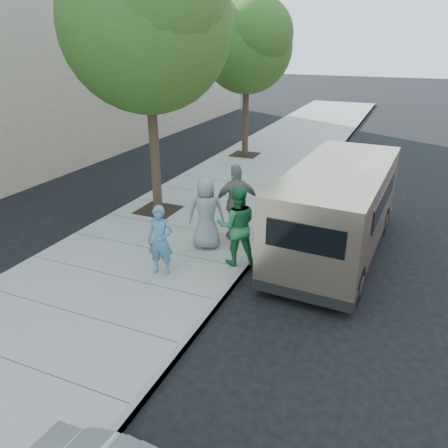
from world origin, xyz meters
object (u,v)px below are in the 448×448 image
at_px(person_gray_shirt, 206,213).
at_px(van, 338,208).
at_px(person_officer, 160,241).
at_px(tree_near, 148,18).
at_px(person_green_shirt, 237,225).
at_px(parking_meter, 206,209).
at_px(tree_far, 248,43).
at_px(person_striped_polo, 237,203).

bearing_deg(person_gray_shirt, van, -178.65).
relative_size(person_officer, person_gray_shirt, 0.86).
relative_size(tree_near, person_green_shirt, 3.94).
height_order(tree_near, parking_meter, tree_near).
xyz_separation_m(parking_meter, person_gray_shirt, (0.07, -0.11, -0.04)).
xyz_separation_m(tree_far, person_striped_polo, (2.94, -8.56, -3.73)).
bearing_deg(person_green_shirt, person_striped_polo, -95.53).
bearing_deg(person_gray_shirt, tree_near, -56.98).
xyz_separation_m(van, person_striped_polo, (-2.48, -0.50, -0.04)).
height_order(tree_near, person_green_shirt, tree_near).
height_order(tree_near, tree_far, tree_near).
bearing_deg(parking_meter, person_green_shirt, -50.10).
xyz_separation_m(person_green_shirt, person_striped_polo, (-0.51, 1.27, 0.05)).
distance_m(parking_meter, person_gray_shirt, 0.13).
xyz_separation_m(parking_meter, person_green_shirt, (1.08, -0.61, -0.02)).
bearing_deg(person_striped_polo, person_officer, 35.68).
distance_m(person_officer, person_green_shirt, 1.78).
distance_m(person_green_shirt, person_gray_shirt, 1.13).
xyz_separation_m(van, person_officer, (-3.34, -2.89, -0.25)).
bearing_deg(parking_meter, tree_far, 83.68).
bearing_deg(person_green_shirt, tree_near, -60.24).
xyz_separation_m(tree_far, person_green_shirt, (3.45, -9.83, -3.78)).
distance_m(tree_near, van, 6.97).
bearing_deg(person_green_shirt, van, -165.52).
bearing_deg(van, person_gray_shirt, -153.88).
distance_m(tree_far, person_officer, 11.82).
relative_size(tree_near, van, 1.21).
height_order(parking_meter, person_striped_polo, person_striped_polo).
distance_m(van, person_striped_polo, 2.53).
height_order(parking_meter, person_green_shirt, person_green_shirt).
relative_size(van, person_striped_polo, 3.09).
bearing_deg(person_officer, van, 29.80).
bearing_deg(parking_meter, person_officer, -120.33).
distance_m(person_officer, person_striped_polo, 2.55).
height_order(tree_far, person_officer, tree_far).
bearing_deg(person_green_shirt, tree_far, -98.01).
bearing_deg(person_gray_shirt, person_green_shirt, 132.04).
distance_m(person_gray_shirt, person_striped_polo, 0.92).
relative_size(tree_far, parking_meter, 4.82).
bearing_deg(tree_near, person_officer, -58.13).
distance_m(tree_far, person_gray_shirt, 10.37).
distance_m(van, person_officer, 4.42).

